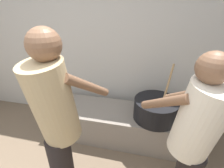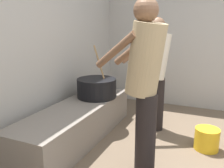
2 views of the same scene
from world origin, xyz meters
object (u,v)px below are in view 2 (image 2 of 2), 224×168
(cooking_pot_main, at_px, (97,88))
(bucket_yellow_plastic, at_px, (207,139))
(cook_in_tan_shirt, at_px, (144,78))
(cook_in_cream_shirt, at_px, (156,68))

(cooking_pot_main, distance_m, bucket_yellow_plastic, 1.56)
(cook_in_tan_shirt, bearing_deg, cook_in_cream_shirt, 7.58)
(cook_in_cream_shirt, height_order, bucket_yellow_plastic, cook_in_cream_shirt)
(cook_in_tan_shirt, bearing_deg, cooking_pot_main, 48.96)
(cooking_pot_main, bearing_deg, cook_in_cream_shirt, -73.27)
(cook_in_cream_shirt, distance_m, bucket_yellow_plastic, 1.08)
(bucket_yellow_plastic, bearing_deg, cooking_pot_main, 87.15)
(cook_in_cream_shirt, bearing_deg, cook_in_tan_shirt, -172.42)
(cook_in_cream_shirt, bearing_deg, bucket_yellow_plastic, -113.30)
(cooking_pot_main, xyz_separation_m, cook_in_cream_shirt, (0.23, -0.78, 0.30))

